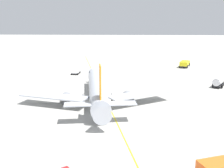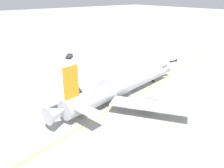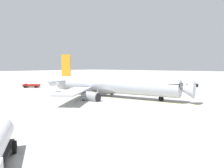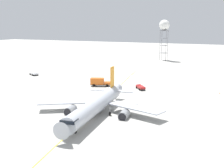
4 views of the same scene
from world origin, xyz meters
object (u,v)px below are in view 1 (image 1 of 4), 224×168
(fuel_tanker_truck, at_px, (220,81))
(pushback_tug_truck, at_px, (76,72))
(airliner_main, at_px, (97,90))
(fire_tender_truck, at_px, (185,63))

(fuel_tanker_truck, height_order, pushback_tug_truck, fuel_tanker_truck)
(airliner_main, distance_m, fuel_tanker_truck, 37.81)
(fire_tender_truck, relative_size, pushback_tug_truck, 2.08)
(airliner_main, height_order, fuel_tanker_truck, airliner_main)
(fire_tender_truck, distance_m, pushback_tug_truck, 44.88)
(airliner_main, relative_size, pushback_tug_truck, 8.58)
(fuel_tanker_truck, relative_size, pushback_tug_truck, 1.95)
(fire_tender_truck, height_order, pushback_tug_truck, fire_tender_truck)
(fire_tender_truck, bearing_deg, airliner_main, 168.60)
(airliner_main, xyz_separation_m, fire_tender_truck, (30.32, 50.67, -1.12))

